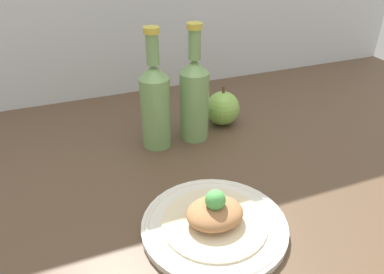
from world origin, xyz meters
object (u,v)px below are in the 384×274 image
Objects in this scene: plated_food at (215,215)px; cider_bottle_left at (155,103)px; plate at (214,225)px; cider_bottle_right at (194,97)px; apple at (223,108)px.

cider_bottle_left reaches higher than plated_food.
cider_bottle_right is at bearing 74.52° from plate.
apple is (17.88, 3.66, -6.08)cm from cider_bottle_left.
apple reaches higher than plated_food.
cider_bottle_left is 2.65× the size of apple.
apple is at bearing 62.65° from plate.
cider_bottle_right is 2.65× the size of apple.
cider_bottle_right is (8.09, 29.22, 9.44)cm from plate.
plate is 30.72cm from cider_bottle_left.
plate is 37.17cm from apple.
plated_food is at bearing -105.48° from cider_bottle_right.
apple is at bearing 22.31° from cider_bottle_right.
cider_bottle_right is at bearing 0.00° from cider_bottle_left.
cider_bottle_left is 8.97cm from cider_bottle_right.
cider_bottle_left is at bearing 180.00° from cider_bottle_right.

